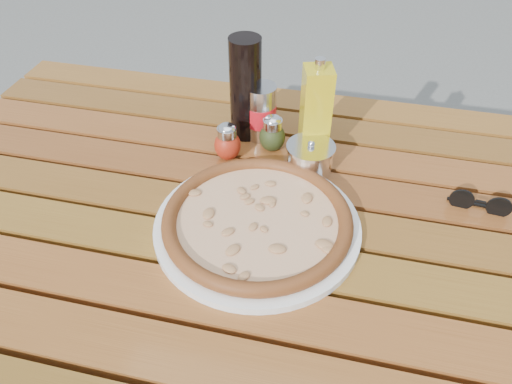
% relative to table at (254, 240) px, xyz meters
% --- Properties ---
extents(table, '(1.40, 0.90, 0.75)m').
position_rel_table_xyz_m(table, '(0.00, 0.00, 0.00)').
color(table, '#3A1C0D').
rests_on(table, ground).
extents(plate, '(0.41, 0.41, 0.01)m').
position_rel_table_xyz_m(plate, '(0.02, -0.04, 0.08)').
color(plate, white).
rests_on(plate, table).
extents(pizza, '(0.37, 0.37, 0.03)m').
position_rel_table_xyz_m(pizza, '(0.02, -0.04, 0.10)').
color(pizza, '#FFE1B6').
rests_on(pizza, plate).
extents(pepper_shaker, '(0.06, 0.06, 0.08)m').
position_rel_table_xyz_m(pepper_shaker, '(-0.09, 0.15, 0.11)').
color(pepper_shaker, '#B82B15').
rests_on(pepper_shaker, table).
extents(oregano_shaker, '(0.06, 0.06, 0.08)m').
position_rel_table_xyz_m(oregano_shaker, '(-0.01, 0.20, 0.11)').
color(oregano_shaker, '#333E19').
rests_on(oregano_shaker, table).
extents(dark_bottle, '(0.08, 0.08, 0.22)m').
position_rel_table_xyz_m(dark_bottle, '(-0.07, 0.24, 0.19)').
color(dark_bottle, black).
rests_on(dark_bottle, table).
extents(soda_can, '(0.09, 0.09, 0.12)m').
position_rel_table_xyz_m(soda_can, '(-0.04, 0.24, 0.13)').
color(soda_can, '#B7B8BC').
rests_on(soda_can, table).
extents(olive_oil_cruet, '(0.07, 0.07, 0.21)m').
position_rel_table_xyz_m(olive_oil_cruet, '(0.08, 0.21, 0.17)').
color(olive_oil_cruet, gold).
rests_on(olive_oil_cruet, table).
extents(parmesan_tin, '(0.10, 0.10, 0.07)m').
position_rel_table_xyz_m(parmesan_tin, '(0.08, 0.14, 0.11)').
color(parmesan_tin, white).
rests_on(parmesan_tin, table).
extents(sunglasses, '(0.11, 0.03, 0.04)m').
position_rel_table_xyz_m(sunglasses, '(0.40, 0.10, 0.09)').
color(sunglasses, black).
rests_on(sunglasses, table).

